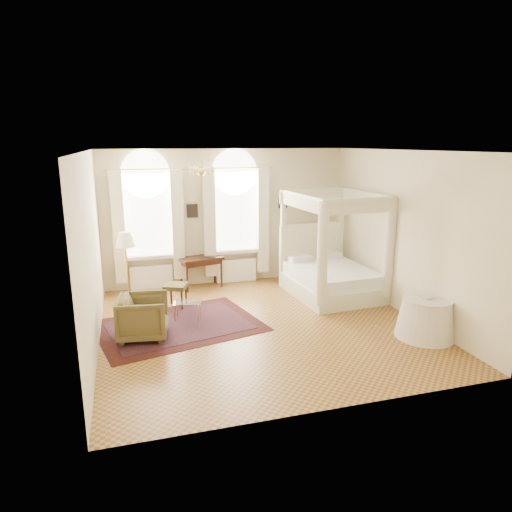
{
  "coord_description": "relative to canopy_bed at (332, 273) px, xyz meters",
  "views": [
    {
      "loc": [
        -2.41,
        -7.89,
        3.45
      ],
      "look_at": [
        -0.01,
        0.4,
        1.29
      ],
      "focal_mm": 32.0,
      "sensor_mm": 36.0,
      "label": 1
    }
  ],
  "objects": [
    {
      "name": "laptop",
      "position": [
        -2.59,
        1.37,
        0.23
      ],
      "size": [
        0.41,
        0.33,
        0.03
      ],
      "primitive_type": "imported",
      "rotation": [
        0.0,
        0.0,
        2.79
      ],
      "color": "black",
      "rests_on": "writing_desk"
    },
    {
      "name": "canopy_bed",
      "position": [
        0.0,
        0.0,
        0.0
      ],
      "size": [
        1.94,
        2.31,
        2.37
      ],
      "color": "beige",
      "rests_on": "ground"
    },
    {
      "name": "floor_lamp",
      "position": [
        -4.51,
        0.55,
        0.85
      ],
      "size": [
        0.42,
        0.42,
        1.62
      ],
      "color": "gold",
      "rests_on": "ground"
    },
    {
      "name": "oriental_rug",
      "position": [
        -3.62,
        -0.87,
        -0.53
      ],
      "size": [
        3.42,
        2.79,
        0.01
      ],
      "color": "#3D140E",
      "rests_on": "ground"
    },
    {
      "name": "window_right",
      "position": [
        -1.86,
        1.59,
        0.95
      ],
      "size": [
        1.62,
        0.27,
        3.29
      ],
      "color": "white",
      "rests_on": "room_walls"
    },
    {
      "name": "nightstand_lamp",
      "position": [
        0.49,
        1.48,
        0.29
      ],
      "size": [
        0.28,
        0.28,
        0.41
      ],
      "color": "gold",
      "rests_on": "nightstand"
    },
    {
      "name": "stool",
      "position": [
        -3.54,
        0.2,
        -0.11
      ],
      "size": [
        0.58,
        0.58,
        0.51
      ],
      "color": "#3F331B",
      "rests_on": "ground"
    },
    {
      "name": "coffee_table",
      "position": [
        -3.4,
        -0.57,
        -0.21
      ],
      "size": [
        0.62,
        0.51,
        0.37
      ],
      "color": "white",
      "rests_on": "ground"
    },
    {
      "name": "writing_desk",
      "position": [
        -2.79,
        1.42,
        0.11
      ],
      "size": [
        1.1,
        0.74,
        0.76
      ],
      "color": "#32190D",
      "rests_on": "ground"
    },
    {
      "name": "ground",
      "position": [
        -2.06,
        -1.28,
        -0.54
      ],
      "size": [
        6.0,
        6.0,
        0.0
      ],
      "primitive_type": "plane",
      "color": "#A06A2E",
      "rests_on": "ground"
    },
    {
      "name": "armchair",
      "position": [
        -4.29,
        -1.23,
        -0.14
      ],
      "size": [
        0.98,
        0.96,
        0.79
      ],
      "primitive_type": "imported",
      "rotation": [
        0.0,
        0.0,
        1.43
      ],
      "color": "#4D4321",
      "rests_on": "ground"
    },
    {
      "name": "window_left",
      "position": [
        -3.96,
        1.59,
        0.95
      ],
      "size": [
        1.62,
        0.27,
        3.29
      ],
      "color": "white",
      "rests_on": "room_walls"
    },
    {
      "name": "side_table",
      "position": [
        0.63,
        -2.61,
        -0.18
      ],
      "size": [
        1.07,
        1.07,
        0.73
      ],
      "color": "beige",
      "rests_on": "ground"
    },
    {
      "name": "nightstand",
      "position": [
        0.49,
        1.42,
        -0.26
      ],
      "size": [
        0.43,
        0.4,
        0.55
      ],
      "primitive_type": "cube",
      "rotation": [
        0.0,
        0.0,
        -0.15
      ],
      "color": "#32190D",
      "rests_on": "ground"
    },
    {
      "name": "book",
      "position": [
        0.53,
        -2.55,
        0.21
      ],
      "size": [
        0.25,
        0.32,
        0.03
      ],
      "primitive_type": "imported",
      "rotation": [
        0.0,
        0.0,
        0.14
      ],
      "color": "black",
      "rests_on": "side_table"
    },
    {
      "name": "room_walls",
      "position": [
        -2.06,
        -1.28,
        1.44
      ],
      "size": [
        6.0,
        6.0,
        6.0
      ],
      "color": "beige",
      "rests_on": "ground"
    },
    {
      "name": "wall_pictures",
      "position": [
        -1.98,
        1.69,
        1.35
      ],
      "size": [
        2.54,
        0.03,
        0.39
      ],
      "color": "black",
      "rests_on": "room_walls"
    },
    {
      "name": "chandelier",
      "position": [
        -2.96,
        -0.08,
        2.37
      ],
      "size": [
        0.51,
        0.45,
        0.5
      ],
      "color": "gold",
      "rests_on": "room_walls"
    }
  ]
}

